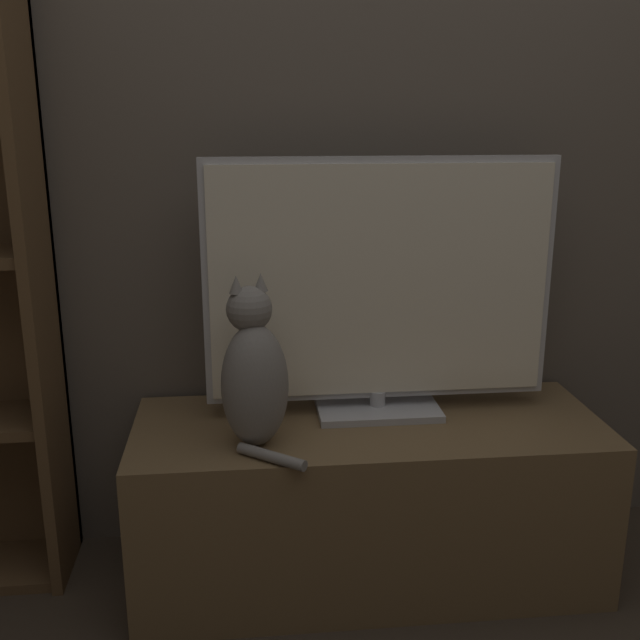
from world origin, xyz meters
name	(u,v)px	position (x,y,z in m)	size (l,w,h in m)	color
wall_back	(357,113)	(0.00, 1.22, 1.30)	(4.80, 0.05, 2.60)	#60564C
tv_stand	(367,499)	(0.00, 0.93, 0.24)	(1.30, 0.50, 0.48)	brown
tv	(380,290)	(0.04, 1.00, 0.83)	(0.96, 0.21, 0.72)	#B7B7BC
cat	(254,375)	(-0.32, 0.83, 0.66)	(0.23, 0.28, 0.44)	gray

